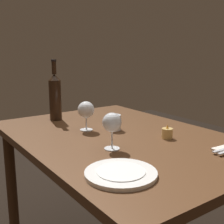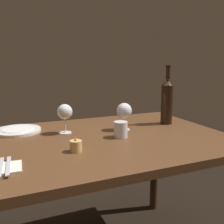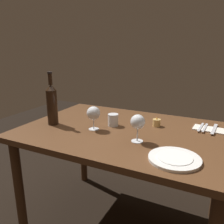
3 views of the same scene
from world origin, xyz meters
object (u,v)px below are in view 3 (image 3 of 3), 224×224
Objects in this scene: folded_napkin at (209,129)px; table_knife at (214,129)px; wine_glass_left at (138,122)px; fork_outer at (201,127)px; votive_candle at (157,123)px; water_tumbler at (113,120)px; dinner_plate at (174,159)px; fork_inner at (205,128)px; wine_glass_right at (93,114)px; wine_bottle at (52,104)px.

folded_napkin is 0.03m from table_knife.
fork_outer is at bearing 52.11° from wine_glass_left.
folded_napkin is (0.32, 0.08, -0.02)m from votive_candle.
water_tumbler is 0.33× the size of dinner_plate.
folded_napkin is at bearing -0.00° from fork_inner.
fork_inner is (0.09, 0.51, 0.00)m from dinner_plate.
fork_outer is (0.61, 0.32, -0.09)m from wine_glass_right.
wine_glass_left is 2.34× the size of votive_candle.
fork_inner reaches higher than folded_napkin.
votive_candle is at bearing 34.96° from wine_glass_right.
wine_glass_left is at bearing -37.53° from water_tumbler.
wine_bottle is (-0.30, -0.03, 0.04)m from wine_glass_right.
wine_glass_right is 0.72m from fork_inner.
dinner_plate is 0.51m from fork_outer.
wine_glass_left is at bearing -127.89° from fork_outer.
table_knife is (0.05, 0.00, 0.00)m from fork_inner.
wine_glass_right is 0.84× the size of fork_outer.
wine_glass_left reaches higher than dinner_plate.
wine_bottle is at bearing -157.24° from votive_candle.
fork_outer is 0.86× the size of table_knife.
water_tumbler is 0.41× the size of folded_napkin.
votive_candle is (0.65, 0.27, -0.12)m from wine_bottle.
folded_napkin is 1.09× the size of fork_outer.
wine_bottle is 1.97× the size of fork_inner.
water_tumbler reaches higher than fork_inner.
folded_napkin is at bearing 18.54° from water_tumbler.
wine_glass_right is at bearing 5.90° from wine_bottle.
wine_glass_left is 0.87× the size of fork_outer.
wine_glass_right is at bearing -145.04° from votive_candle.
fork_outer is (0.06, 0.51, 0.00)m from dinner_plate.
fork_outer is (0.27, 0.08, -0.01)m from votive_candle.
fork_inner is at bearing 14.92° from votive_candle.
wine_glass_left is 0.54m from table_knife.
wine_bottle reaches higher than table_knife.
dinner_plate is 0.52m from fork_inner.
water_tumbler reaches higher than folded_napkin.
water_tumbler is at bearing 142.47° from wine_glass_left.
votive_candle reaches higher than dinner_plate.
wine_bottle is 0.99m from fork_outer.
wine_glass_left is 0.64× the size of dinner_plate.
votive_candle is 0.27× the size of dinner_plate.
table_knife is (0.14, 0.51, 0.00)m from dinner_plate.
votive_candle is 0.37× the size of fork_inner.
wine_glass_left is at bearing -2.77° from wine_bottle.
fork_inner is 0.02m from fork_outer.
wine_bottle is at bearing -160.10° from folded_napkin.
votive_candle is 0.34× the size of folded_napkin.
table_knife is at bearing 0.00° from fork_inner.
folded_napkin is (0.58, 0.20, -0.03)m from water_tumbler.
wine_bottle is 1.45× the size of dinner_plate.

